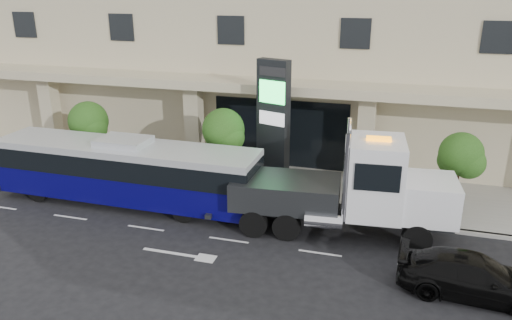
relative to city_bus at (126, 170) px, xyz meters
The scene contains 10 objects.
ground 6.47m from the city_bus, ahead, with size 120.00×120.00×0.00m, color black.
sidewalk 7.64m from the city_bus, 34.09° to the left, with size 120.00×6.00×0.15m, color gray.
curb 6.51m from the city_bus, 10.82° to the left, with size 120.00×0.30×0.15m, color gray.
tree_left 4.90m from the city_bus, 143.87° to the left, with size 2.27×2.20×4.22m.
tree_mid 5.26m from the city_bus, 33.40° to the left, with size 2.28×2.20×4.38m.
tree_right 16.00m from the city_bus, 10.01° to the left, with size 2.10×2.00×4.04m.
city_bus is the anchor object (origin of this frame).
tow_truck 11.11m from the city_bus, ahead, with size 10.92×3.41×4.95m.
black_sedan 16.30m from the city_bus, 13.15° to the right, with size 2.13×5.24×1.52m, color black.
signage_pylon 7.79m from the city_bus, 29.45° to the left, with size 1.80×1.10×6.83m.
Camera 1 is at (6.50, -19.64, 10.57)m, focal length 35.00 mm.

